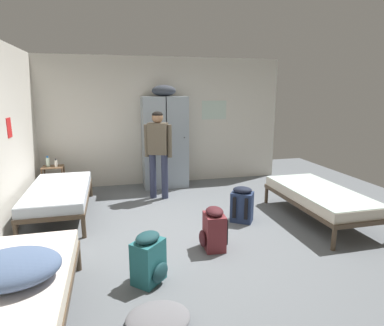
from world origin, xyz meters
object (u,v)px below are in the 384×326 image
at_px(locker_bank, 165,140).
at_px(clothes_pile_grey, 158,318).
at_px(bed_right, 320,196).
at_px(lotion_bottle, 56,163).
at_px(water_bottle, 48,162).
at_px(backpack_navy, 242,205).
at_px(person_traveler, 158,147).
at_px(bedding_heap, 12,268).
at_px(bed_left_front, 11,293).
at_px(backpack_maroon, 213,229).
at_px(bed_left_rear, 59,193).
at_px(shelf_unit, 54,178).
at_px(backpack_teal, 149,259).

height_order(locker_bank, clothes_pile_grey, locker_bank).
height_order(bed_right, clothes_pile_grey, bed_right).
distance_m(lotion_bottle, clothes_pile_grey, 4.21).
bearing_deg(water_bottle, backpack_navy, -33.91).
bearing_deg(person_traveler, bedding_heap, -116.78).
height_order(bed_left_front, person_traveler, person_traveler).
height_order(person_traveler, backpack_maroon, person_traveler).
distance_m(bed_left_rear, bedding_heap, 2.71).
bearing_deg(clothes_pile_grey, shelf_unit, 109.37).
height_order(lotion_bottle, backpack_teal, lotion_bottle).
xyz_separation_m(bed_left_rear, water_bottle, (-0.33, 1.17, 0.28)).
relative_size(shelf_unit, backpack_navy, 1.04).
bearing_deg(clothes_pile_grey, lotion_bottle, 108.65).
bearing_deg(bedding_heap, bed_left_front, 167.50).
distance_m(shelf_unit, water_bottle, 0.32).
bearing_deg(lotion_bottle, backpack_maroon, -51.23).
xyz_separation_m(bed_right, bed_left_front, (-3.90, -1.55, 0.00)).
bearing_deg(water_bottle, bedding_heap, -84.55).
distance_m(bed_right, clothes_pile_grey, 3.25).
distance_m(bed_left_rear, clothes_pile_grey, 3.09).
bearing_deg(shelf_unit, backpack_teal, -67.11).
xyz_separation_m(backpack_navy, backpack_teal, (-1.57, -1.30, 0.00)).
bearing_deg(bed_left_rear, locker_bank, 33.82).
bearing_deg(person_traveler, backpack_navy, -52.87).
bearing_deg(bedding_heap, bed_right, 22.03).
bearing_deg(water_bottle, person_traveler, -17.99).
distance_m(lotion_bottle, backpack_maroon, 3.55).
relative_size(person_traveler, clothes_pile_grey, 2.86).
relative_size(bed_left_front, backpack_maroon, 3.45).
height_order(shelf_unit, person_traveler, person_traveler).
bearing_deg(backpack_maroon, lotion_bottle, 128.77).
bearing_deg(person_traveler, lotion_bottle, 162.33).
bearing_deg(bed_right, clothes_pile_grey, -148.08).
distance_m(water_bottle, backpack_teal, 3.70).
bearing_deg(water_bottle, bed_left_rear, -74.25).
xyz_separation_m(locker_bank, person_traveler, (-0.25, -0.76, -0.00)).
bearing_deg(clothes_pile_grey, backpack_navy, 51.12).
distance_m(bed_left_front, lotion_bottle, 3.81).
bearing_deg(water_bottle, bed_right, -28.56).
xyz_separation_m(backpack_maroon, backpack_navy, (0.70, 0.76, 0.00)).
bearing_deg(backpack_maroon, bed_left_front, -152.84).
xyz_separation_m(bed_left_front, bedding_heap, (0.04, -0.01, 0.22)).
bearing_deg(clothes_pile_grey, bed_left_rear, 112.09).
xyz_separation_m(locker_bank, clothes_pile_grey, (-0.75, -4.12, -0.92)).
distance_m(locker_bank, water_bottle, 2.26).
xyz_separation_m(bedding_heap, clothes_pile_grey, (1.12, -0.15, -0.55)).
xyz_separation_m(shelf_unit, bedding_heap, (0.29, -3.85, 0.26)).
xyz_separation_m(shelf_unit, backpack_teal, (1.41, -3.34, -0.09)).
bearing_deg(bed_left_front, water_bottle, 94.89).
xyz_separation_m(person_traveler, clothes_pile_grey, (-0.51, -3.37, -0.92)).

